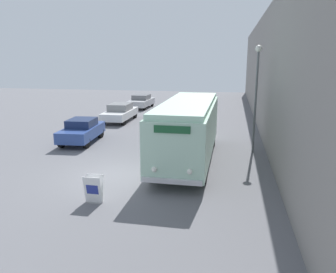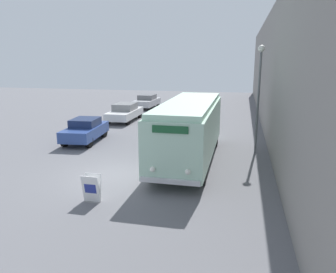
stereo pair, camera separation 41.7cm
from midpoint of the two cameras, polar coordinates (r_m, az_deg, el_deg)
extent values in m
plane|color=slate|center=(15.17, -10.23, -6.75)|extent=(80.00, 80.00, 0.00)
cube|color=gray|center=(23.34, 16.20, 10.48)|extent=(0.30, 60.00, 8.40)
cylinder|color=black|center=(14.28, -3.48, -5.88)|extent=(0.28, 0.92, 0.92)
cylinder|color=black|center=(13.92, 5.32, -6.43)|extent=(0.28, 0.92, 0.92)
cylinder|color=black|center=(20.24, 1.00, -0.08)|extent=(0.28, 0.92, 0.92)
cylinder|color=black|center=(19.99, 7.18, -0.35)|extent=(0.28, 0.92, 0.92)
cube|color=#B2DBC1|center=(16.75, 2.80, 1.28)|extent=(2.50, 9.14, 2.40)
cube|color=silver|center=(16.53, 2.85, 5.75)|extent=(2.30, 8.77, 0.24)
cube|color=silver|center=(12.68, -0.32, -7.82)|extent=(2.38, 0.12, 0.20)
sphere|color=white|center=(12.70, -3.36, -5.73)|extent=(0.22, 0.22, 0.22)
sphere|color=white|center=(12.44, 2.84, -6.13)|extent=(0.22, 0.22, 0.22)
cube|color=#19512D|center=(12.13, -0.29, 1.22)|extent=(1.38, 0.06, 0.28)
cube|color=gray|center=(12.66, -13.66, -11.07)|extent=(0.59, 0.22, 0.01)
cube|color=white|center=(12.38, -13.97, -9.06)|extent=(0.65, 0.21, 1.05)
cube|color=white|center=(12.54, -13.62, -8.75)|extent=(0.65, 0.21, 1.05)
cube|color=navy|center=(12.36, -14.01, -8.97)|extent=(0.46, 0.07, 0.37)
cylinder|color=#595E60|center=(18.59, 14.36, 5.63)|extent=(0.12, 0.12, 5.59)
sphere|color=silver|center=(18.45, 14.89, 14.59)|extent=(0.36, 0.36, 0.36)
cylinder|color=black|center=(20.57, -18.63, -0.92)|extent=(0.22, 0.68, 0.68)
cylinder|color=black|center=(19.97, -14.61, -1.06)|extent=(0.22, 0.68, 0.68)
cylinder|color=black|center=(22.96, -15.85, 0.71)|extent=(0.22, 0.68, 0.68)
cylinder|color=black|center=(22.43, -12.20, 0.63)|extent=(0.22, 0.68, 0.68)
cube|color=#2D478C|center=(21.39, -15.33, 0.76)|extent=(2.13, 4.22, 0.67)
cube|color=#19274D|center=(21.37, -15.32, 2.33)|extent=(1.68, 1.96, 0.49)
cylinder|color=black|center=(26.90, -11.58, 2.74)|extent=(0.22, 0.67, 0.67)
cylinder|color=black|center=(26.34, -8.23, 2.66)|extent=(0.22, 0.67, 0.67)
cylinder|color=black|center=(30.01, -9.22, 3.93)|extent=(0.22, 0.67, 0.67)
cylinder|color=black|center=(29.51, -6.19, 3.86)|extent=(0.22, 0.67, 0.67)
cube|color=silver|center=(28.12, -8.78, 3.93)|extent=(1.99, 4.81, 0.60)
cube|color=gray|center=(28.15, -8.75, 5.13)|extent=(1.66, 2.17, 0.56)
cylinder|color=black|center=(34.47, -7.06, 5.14)|extent=(0.22, 0.61, 0.61)
cylinder|color=black|center=(33.95, -4.45, 5.08)|extent=(0.22, 0.61, 0.61)
cylinder|color=black|center=(37.18, -5.55, 5.78)|extent=(0.22, 0.61, 0.61)
cylinder|color=black|center=(36.70, -3.11, 5.72)|extent=(0.22, 0.61, 0.61)
cube|color=#B7B7BC|center=(35.52, -5.04, 5.95)|extent=(2.03, 4.36, 0.63)
cube|color=slate|center=(35.56, -5.00, 6.87)|extent=(1.67, 1.98, 0.50)
camera|label=1|loc=(0.21, -90.82, -0.19)|focal=35.00mm
camera|label=2|loc=(0.21, 89.18, 0.19)|focal=35.00mm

